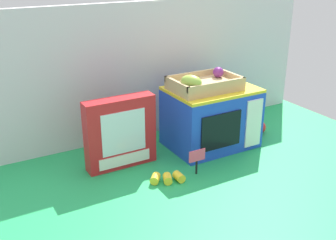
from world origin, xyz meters
name	(u,v)px	position (x,y,z in m)	size (l,w,h in m)	color
ground_plane	(181,150)	(0.00, 0.00, 0.00)	(1.70, 1.70, 0.00)	#219E54
display_back_panel	(154,69)	(0.00, 0.24, 0.30)	(1.61, 0.03, 0.60)	silver
toy_microwave	(211,117)	(0.14, -0.02, 0.13)	(0.36, 0.27, 0.26)	blue
food_groups_crate	(204,84)	(0.09, -0.02, 0.28)	(0.28, 0.19, 0.09)	tan
cookie_set_box	(120,133)	(-0.27, 0.00, 0.14)	(0.28, 0.07, 0.28)	red
price_sign	(197,158)	(-0.06, -0.21, 0.07)	(0.07, 0.01, 0.10)	black
loose_toy_banana	(167,178)	(-0.18, -0.20, 0.02)	(0.12, 0.08, 0.03)	yellow
loose_toy_apple	(260,127)	(0.41, -0.03, 0.03)	(0.06, 0.06, 0.06)	red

